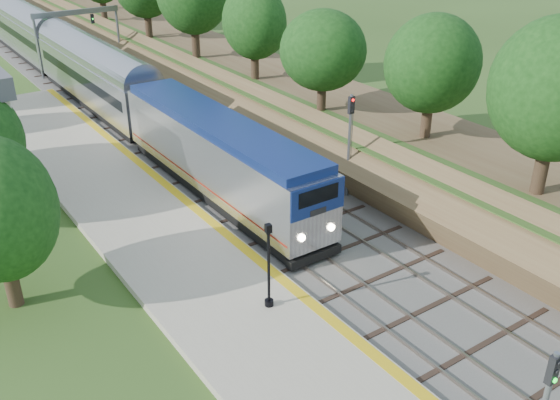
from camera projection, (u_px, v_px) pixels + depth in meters
trackbed at (64, 63)px, 65.76m from camera, size 9.50×170.00×0.28m
platform at (199, 274)px, 29.67m from camera, size 6.40×68.00×0.38m
yellow_stripe at (250, 253)px, 31.02m from camera, size 0.55×68.00×0.01m
embankment at (136, 35)px, 69.13m from camera, size 10.64×170.00×11.70m
signal_gantry at (77, 24)px, 60.17m from camera, size 8.40×0.38×6.20m
trees_behind_platform at (27, 188)px, 28.13m from camera, size 7.82×53.32×7.21m
train at (4, 19)px, 75.38m from camera, size 3.16×126.69×4.65m
lamppost_far at (269, 270)px, 26.35m from camera, size 0.40×0.40×4.02m
signal_farside at (350, 135)px, 35.75m from camera, size 0.34×0.27×6.23m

